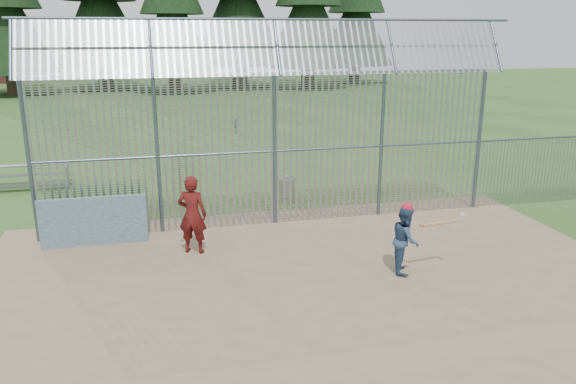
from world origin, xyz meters
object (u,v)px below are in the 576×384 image
object	(u,v)px
dugout_wall	(94,221)
batter	(405,240)
onlooker	(192,215)
trash_can	(286,190)
bleacher	(22,177)

from	to	relation	value
dugout_wall	batter	size ratio (longest dim) A/B	1.71
batter	onlooker	bearing A→B (deg)	83.28
trash_can	dugout_wall	bearing A→B (deg)	-155.06
batter	trash_can	distance (m)	5.85
bleacher	batter	bearing A→B (deg)	-44.23
onlooker	trash_can	bearing A→B (deg)	-109.48
onlooker	trash_can	xyz separation A→B (m)	(3.08, 3.53, -0.57)
batter	onlooker	distance (m)	4.85
onlooker	bleacher	distance (m)	8.68
batter	bleacher	world-z (taller)	batter
trash_can	bleacher	world-z (taller)	trash_can
dugout_wall	onlooker	world-z (taller)	onlooker
trash_can	bleacher	xyz separation A→B (m)	(-8.17, 3.48, 0.03)
batter	onlooker	world-z (taller)	onlooker
dugout_wall	bleacher	world-z (taller)	dugout_wall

